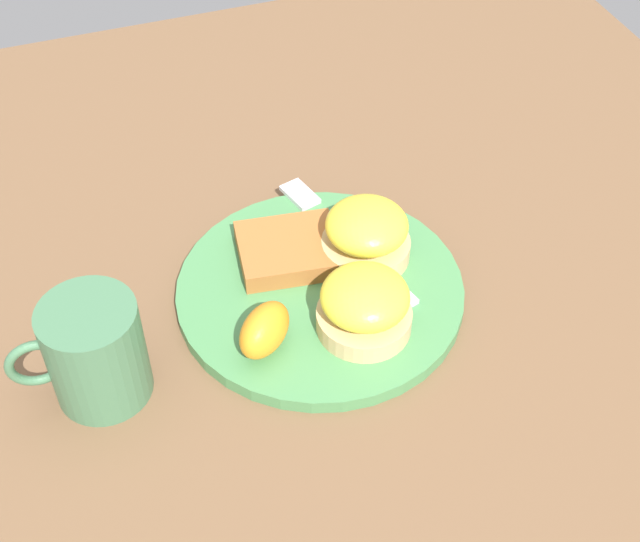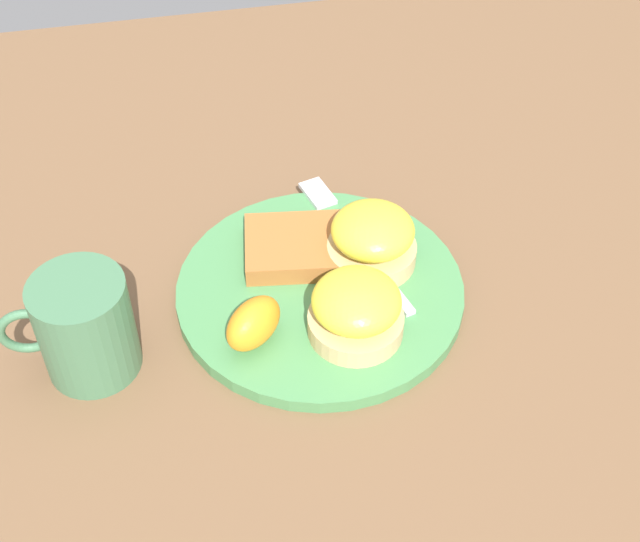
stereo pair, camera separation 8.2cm
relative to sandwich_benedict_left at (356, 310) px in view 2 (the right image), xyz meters
The scene contains 8 objects.
ground_plane 0.08m from the sandwich_benedict_left, 71.73° to the right, with size 1.10×1.10×0.00m, color brown.
plate 0.07m from the sandwich_benedict_left, 71.73° to the right, with size 0.27×0.27×0.01m, color #47844C.
sandwich_benedict_left is the anchor object (origin of this frame).
sandwich_benedict_right 0.09m from the sandwich_benedict_left, 112.59° to the right, with size 0.09×0.09×0.06m.
hashbrown_patty 0.11m from the sandwich_benedict_left, 71.63° to the right, with size 0.10×0.08×0.02m, color #A25F2D.
orange_wedge 0.09m from the sandwich_benedict_left, ahead, with size 0.06×0.04×0.04m, color orange.
fork 0.13m from the sandwich_benedict_left, 99.98° to the right, with size 0.07×0.21×0.00m.
cup 0.23m from the sandwich_benedict_left, ahead, with size 0.11×0.08×0.10m.
Camera 2 is at (0.11, 0.56, 0.62)m, focal length 50.00 mm.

